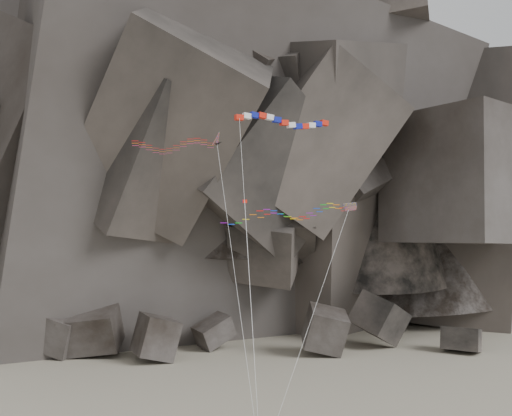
{
  "coord_description": "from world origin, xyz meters",
  "views": [
    {
      "loc": [
        -6.75,
        -51.55,
        18.83
      ],
      "look_at": [
        0.63,
        6.0,
        20.86
      ],
      "focal_mm": 40.0,
      "sensor_mm": 36.0,
      "label": 1
    }
  ],
  "objects": [
    {
      "name": "headland",
      "position": [
        0.0,
        70.0,
        42.0
      ],
      "size": [
        110.0,
        70.0,
        84.0
      ],
      "primitive_type": null,
      "color": "#534A44",
      "rests_on": "ground"
    },
    {
      "name": "delta_kite",
      "position": [
        -7.94,
        2.23,
        26.61
      ],
      "size": [
        10.84,
        13.11,
        26.45
      ],
      "rotation": [
        0.0,
        0.0,
        -0.41
      ],
      "color": "red",
      "rests_on": "ground"
    },
    {
      "name": "parafoil_kite",
      "position": [
        2.47,
        0.62,
        20.14
      ],
      "size": [
        13.47,
        11.51,
        19.73
      ],
      "rotation": [
        0.0,
        0.0,
        -0.23
      ],
      "color": "#D0A10B",
      "rests_on": "ground"
    },
    {
      "name": "pennant_kite",
      "position": [
        -1.12,
        -2.54,
        15.73
      ],
      "size": [
        0.46,
        10.68,
        19.86
      ],
      "rotation": [
        0.0,
        0.0,
        0.49
      ],
      "color": "red",
      "rests_on": "ground"
    },
    {
      "name": "boulder_field",
      "position": [
        -8.34,
        34.15,
        2.69
      ],
      "size": [
        79.16,
        14.62,
        9.05
      ],
      "color": "#47423F",
      "rests_on": "ground"
    },
    {
      "name": "banner_kite",
      "position": [
        2.59,
        1.01,
        28.75
      ],
      "size": [
        9.62,
        13.35,
        27.95
      ],
      "rotation": [
        0.0,
        0.0,
        0.35
      ],
      "color": "red",
      "rests_on": "ground"
    }
  ]
}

